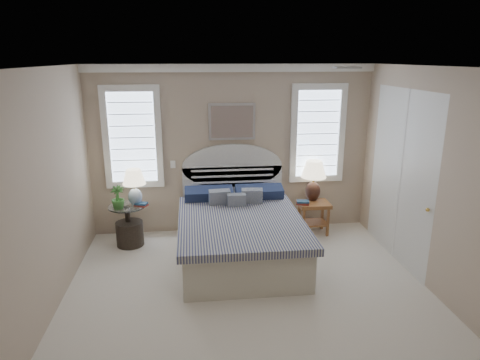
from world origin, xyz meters
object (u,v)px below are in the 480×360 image
floor_pot (130,234)px  lamp_left (134,183)px  side_table_left (128,221)px  nightstand_right (314,211)px  bed (239,231)px  lamp_right (314,176)px

floor_pot → lamp_left: (0.11, 0.08, 0.78)m
side_table_left → floor_pot: (0.02, -0.03, -0.20)m
nightstand_right → lamp_left: size_ratio=0.94×
bed → nightstand_right: 1.47m
side_table_left → lamp_right: lamp_right is taller
side_table_left → nightstand_right: size_ratio=1.19×
floor_pot → lamp_right: bearing=5.4°
bed → side_table_left: size_ratio=3.61×
side_table_left → nightstand_right: (2.95, 0.10, -0.00)m
nightstand_right → floor_pot: size_ratio=1.28×
nightstand_right → lamp_right: 0.57m
bed → lamp_left: bearing=157.3°
bed → floor_pot: bed is taller
floor_pot → lamp_right: size_ratio=0.62×
bed → nightstand_right: size_ratio=4.29×
floor_pot → lamp_left: size_ratio=0.73×
bed → lamp_left: 1.75m
bed → lamp_left: size_ratio=4.04×
bed → lamp_right: bed is taller
floor_pot → lamp_right: lamp_right is taller
nightstand_right → side_table_left: bearing=-178.1°
side_table_left → nightstand_right: side_table_left is taller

